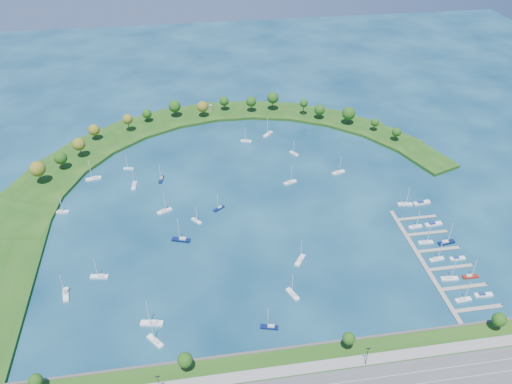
{
  "coord_description": "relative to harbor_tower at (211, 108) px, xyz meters",
  "views": [
    {
      "loc": [
        -31.6,
        -229.4,
        171.73
      ],
      "look_at": [
        5.0,
        5.0,
        4.0
      ],
      "focal_mm": 35.26,
      "sensor_mm": 36.0,
      "label": 1
    }
  ],
  "objects": [
    {
      "name": "moored_boat_3",
      "position": [
        -81.05,
        -175.98,
        -3.46
      ],
      "size": [
        3.92,
        9.14,
        13.01
      ],
      "rotation": [
        0.0,
        0.0,
        4.88
      ],
      "color": "white",
      "rests_on": "ground"
    },
    {
      "name": "moored_boat_20",
      "position": [
        21.83,
        -191.85,
        -3.49
      ],
      "size": [
        5.31,
        8.51,
        12.13
      ],
      "rotation": [
        0.0,
        0.0,
        1.97
      ],
      "color": "white",
      "rests_on": "ground"
    },
    {
      "name": "docked_boat_6",
      "position": [
        97.48,
        -167.07,
        -3.51
      ],
      "size": [
        7.75,
        2.52,
        11.25
      ],
      "rotation": [
        0.0,
        0.0,
        -0.05
      ],
      "color": "white",
      "rests_on": "ground"
    },
    {
      "name": "moored_boat_2",
      "position": [
        49.47,
        -69.15,
        -3.54
      ],
      "size": [
        5.31,
        7.02,
        10.31
      ],
      "rotation": [
        0.0,
        0.0,
        2.11
      ],
      "color": "white",
      "rests_on": "ground"
    },
    {
      "name": "dock_system",
      "position": [
        97.25,
        -179.75,
        -4.05
      ],
      "size": [
        24.28,
        82.0,
        1.6
      ],
      "color": "gray",
      "rests_on": "ground"
    },
    {
      "name": "moored_boat_12",
      "position": [
        30.17,
        -170.28,
        -3.47
      ],
      "size": [
        6.97,
        8.61,
        12.87
      ],
      "rotation": [
        0.0,
        0.0,
        0.97
      ],
      "color": "white",
      "rests_on": "ground"
    },
    {
      "name": "harbor_tower",
      "position": [
        0.0,
        0.0,
        0.0
      ],
      "size": [
        2.6,
        2.6,
        4.69
      ],
      "color": "gray",
      "rests_on": "breakwater"
    },
    {
      "name": "docked_boat_5",
      "position": [
        107.94,
        -180.93,
        -3.82
      ],
      "size": [
        7.82,
        2.37,
        1.59
      ],
      "rotation": [
        0.0,
        0.0,
        -0.02
      ],
      "color": "white",
      "rests_on": "ground"
    },
    {
      "name": "docked_boat_4",
      "position": [
        97.48,
        -179.96,
        -3.52
      ],
      "size": [
        7.74,
        3.04,
        11.08
      ],
      "rotation": [
        0.0,
        0.0,
        0.13
      ],
      "color": "white",
      "rests_on": "ground"
    },
    {
      "name": "moored_boat_13",
      "position": [
        -57.98,
        -71.0,
        -3.55
      ],
      "size": [
        6.73,
        3.22,
        9.53
      ],
      "rotation": [
        0.0,
        0.0,
        2.92
      ],
      "color": "white",
      "rests_on": "ground"
    },
    {
      "name": "docked_boat_8",
      "position": [
        97.48,
        -154.13,
        -3.52
      ],
      "size": [
        7.45,
        2.52,
        10.79
      ],
      "rotation": [
        0.0,
        0.0,
        0.06
      ],
      "color": "white",
      "rests_on": "ground"
    },
    {
      "name": "docked_boat_10",
      "position": [
        99.87,
        -134.04,
        -3.49
      ],
      "size": [
        8.42,
        3.52,
        12.0
      ],
      "rotation": [
        0.0,
        0.0,
        -0.16
      ],
      "color": "white",
      "rests_on": "ground"
    },
    {
      "name": "docked_boat_0",
      "position": [
        97.48,
        -207.05,
        -3.51
      ],
      "size": [
        7.75,
        2.61,
        11.22
      ],
      "rotation": [
        0.0,
        0.0,
        0.06
      ],
      "color": "white",
      "rests_on": "ground"
    },
    {
      "name": "moored_boat_5",
      "position": [
        -92.64,
        -111.12,
        -3.52
      ],
      "size": [
        7.69,
        2.66,
        11.11
      ],
      "rotation": [
        0.0,
        0.0,
        6.21
      ],
      "color": "white",
      "rests_on": "ground"
    },
    {
      "name": "ground",
      "position": [
        11.95,
        -118.75,
        -4.4
      ],
      "size": [
        700.0,
        700.0,
        0.0
      ],
      "primitive_type": "plane",
      "color": "#072843",
      "rests_on": "ground"
    },
    {
      "name": "moored_boat_8",
      "position": [
        -27.4,
        -145.66,
        -3.42
      ],
      "size": [
        10.03,
        5.58,
        14.21
      ],
      "rotation": [
        0.0,
        0.0,
        2.83
      ],
      "color": "#0A1843",
      "rests_on": "ground"
    },
    {
      "name": "docked_boat_11",
      "position": [
        109.8,
        -134.35,
        -3.65
      ],
      "size": [
        10.17,
        3.83,
        2.03
      ],
      "rotation": [
        0.0,
        0.0,
        0.11
      ],
      "color": "white",
      "rests_on": "ground"
    },
    {
      "name": "moored_boat_19",
      "position": [
        -18.69,
        -130.89,
        -3.54
      ],
      "size": [
        5.78,
        6.53,
        10.06
      ],
      "rotation": [
        0.0,
        0.0,
        5.39
      ],
      "color": "white",
      "rests_on": "ground"
    },
    {
      "name": "moored_boat_11",
      "position": [
        -78.67,
        -79.56,
        -3.44
      ],
      "size": [
        9.54,
        4.45,
        13.53
      ],
      "rotation": [
        0.0,
        0.0,
        3.35
      ],
      "color": "white",
      "rests_on": "ground"
    },
    {
      "name": "moored_boat_16",
      "position": [
        -40.29,
        -208.83,
        -3.47
      ],
      "size": [
        7.36,
        8.37,
        12.86
      ],
      "rotation": [
        0.0,
        0.0,
        2.24
      ],
      "color": "white",
      "rests_on": "ground"
    },
    {
      "name": "moored_boat_17",
      "position": [
        -66.89,
        -166.55,
        -3.48
      ],
      "size": [
        8.78,
        3.85,
        12.49
      ],
      "rotation": [
        0.0,
        0.0,
        2.96
      ],
      "color": "white",
      "rests_on": "ground"
    },
    {
      "name": "breakwater",
      "position": [
        -34.38,
        -70.04,
        -3.41
      ],
      "size": [
        286.74,
        247.64,
        2.0
      ],
      "color": "#174612",
      "rests_on": "ground"
    },
    {
      "name": "moored_boat_4",
      "position": [
        7.94,
        -208.77,
        -3.51
      ],
      "size": [
        8.1,
        4.13,
        11.47
      ],
      "rotation": [
        0.0,
        0.0,
        2.88
      ],
      "color": "#0A1843",
      "rests_on": "ground"
    },
    {
      "name": "docked_boat_3",
      "position": [
        107.98,
        -193.76,
        -3.51
      ],
      "size": [
        7.69,
        2.34,
        11.22
      ],
      "rotation": [
        0.0,
        0.0,
        -0.03
      ],
      "color": "maroon",
      "rests_on": "ground"
    },
    {
      "name": "breakwater_trees",
      "position": [
        -6.86,
        -32.26,
        6.21
      ],
      "size": [
        236.9,
        89.43,
        14.92
      ],
      "color": "#382314",
      "rests_on": "breakwater"
    },
    {
      "name": "moored_boat_15",
      "position": [
        -5.46,
        -121.48,
        -3.54
      ],
      "size": [
        6.81,
        5.69,
        10.28
      ],
      "rotation": [
        0.0,
        0.0,
        3.77
      ],
      "color": "#0A1843",
      "rests_on": "ground"
    },
    {
      "name": "moored_boat_9",
      "position": [
        -53.74,
        -91.05,
        -3.48
      ],
      "size": [
        3.15,
        8.64,
        12.42
      ],
      "rotation": [
        0.0,
        0.0,
        1.48
      ],
      "color": "white",
      "rests_on": "ground"
    },
    {
      "name": "docked_boat_9",
      "position": [
        107.91,
        -153.72,
        -3.69
      ],
      "size": [
        9.69,
        3.41,
        1.94
      ],
      "rotation": [
        0.0,
        0.0,
        0.08
      ],
      "color": "white",
      "rests_on": "ground"
    },
    {
      "name": "moored_boat_14",
      "position": [
        -37.57,
        -86.72,
        -3.51
      ],
      "size": [
        3.54,
        8.07,
        11.47
      ],
      "rotation": [
        0.0,
        0.0,
        4.53
      ],
      "color": "#0A1843",
      "rests_on": "ground"
    },
    {
      "name": "moored_boat_6",
      "position": [
        -41.75,
        -199.07,
        -3.42
      ],
      "size": [
        10.1,
        4.57,
        14.34
      ],
      "rotation": [
        0.0,
        0.0,
        2.95
      ],
      "color": "white",
      "rests_on": "ground"
    },
    {
      "name": "moored_boat_10",
      "position": [
        20.45,
        -47.55,
        -3.52
      ],
      "size": [
        7.65,
        4.18,
        10.84
      ],
      "rotation": [
        0.0,
        0.0,
        2.84
      ],
      "color": "white",
      "rests_on": "ground"
    },
    {
      "name": "moored_boat_1",
      "position": [
        37.04,
        -40.48,
        -3.44
      ],
      "size": [
        8.26,
        8.52,
        13.63
      ],
      "rotation": [
        0.0,
        0.0,
        3.95
      ],
      "color": "white",
      "rests_on": "ground"
    },
    {
      "name": "moored_boat_7",
      "position": [
        -35.97,
        -119.44,
        -3.47
      ],
      "size": [
        8.8,
        5.6,
        12.57
      ],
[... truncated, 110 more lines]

